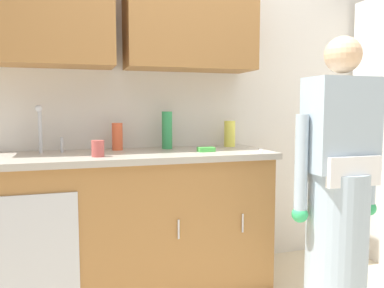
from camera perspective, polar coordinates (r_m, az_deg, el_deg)
kitchen_wall_with_uppers at (r=2.94m, az=-2.78°, el=10.03°), size 4.80×0.44×2.70m
counter_cabinet at (r=2.68m, az=-9.84°, el=-11.75°), size 1.90×0.62×0.90m
countertop at (r=2.59m, az=-9.94°, el=-1.73°), size 1.96×0.66×0.04m
sink at (r=2.57m, az=-20.56°, el=-1.90°), size 0.50×0.36×0.35m
person_at_sink at (r=2.36m, az=20.56°, el=-8.32°), size 0.55×0.34×1.62m
bottle_dish_liquid at (r=2.79m, az=-3.67°, el=2.03°), size 0.07×0.07×0.27m
bottle_water_tall at (r=2.96m, az=5.53°, el=1.51°), size 0.08×0.08×0.19m
bottle_soap at (r=2.75m, az=-10.87°, el=1.08°), size 0.07×0.07×0.19m
cup_by_sink at (r=2.41m, az=-13.60°, el=-0.65°), size 0.08×0.08×0.10m
knife_on_counter at (r=2.68m, az=10.04°, el=-1.00°), size 0.13×0.22×0.01m
sponge at (r=2.61m, az=2.07°, el=-0.80°), size 0.11×0.07×0.03m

